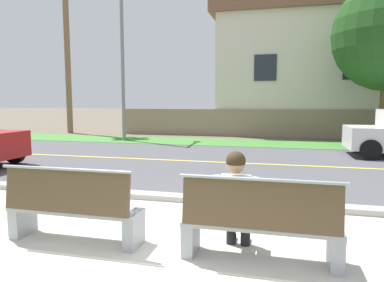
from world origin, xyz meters
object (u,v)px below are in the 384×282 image
bench_left (73,209)px  bench_right (260,224)px  streetlamp (124,48)px  seated_person_white (236,199)px

bench_left → bench_right: same height
bench_left → streetlamp: size_ratio=0.24×
bench_right → streetlamp: (-6.74, 11.20, 3.77)m
bench_left → bench_right: (2.33, 0.00, 0.00)m
bench_right → seated_person_white: 0.40m
bench_right → seated_person_white: bearing=149.1°
seated_person_white → streetlamp: 13.27m
bench_right → seated_person_white: size_ratio=1.40×
seated_person_white → bench_left: bearing=-175.3°
bench_left → streetlamp: bearing=111.5°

